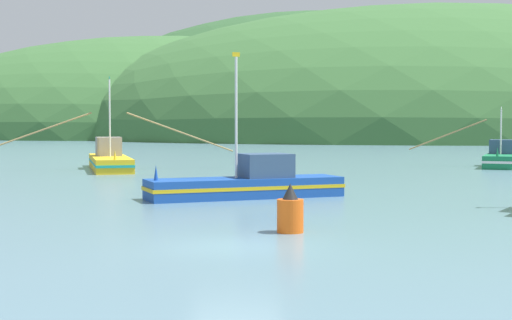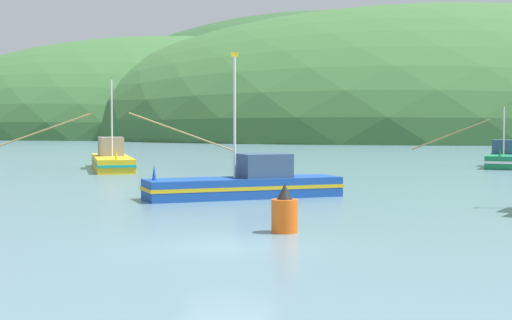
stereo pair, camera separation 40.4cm
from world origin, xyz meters
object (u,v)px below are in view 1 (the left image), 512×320
fishing_boat_blue (248,183)px  fishing_boat_yellow (110,160)px  fishing_boat_green (501,158)px  channel_buoy (290,212)px

fishing_boat_blue → fishing_boat_yellow: (-11.15, 20.89, 0.07)m
fishing_boat_green → fishing_boat_blue: (-19.38, -24.69, -0.04)m
fishing_boat_green → fishing_boat_yellow: size_ratio=0.74×
fishing_boat_green → fishing_boat_blue: bearing=-17.4°
fishing_boat_blue → fishing_boat_green: bearing=-150.4°
fishing_boat_blue → channel_buoy: fishing_boat_blue is taller
fishing_boat_yellow → channel_buoy: (12.81, -31.85, -0.09)m
fishing_boat_green → channel_buoy: fishing_boat_green is taller
fishing_boat_green → fishing_boat_blue: 31.39m
fishing_boat_yellow → channel_buoy: 34.33m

